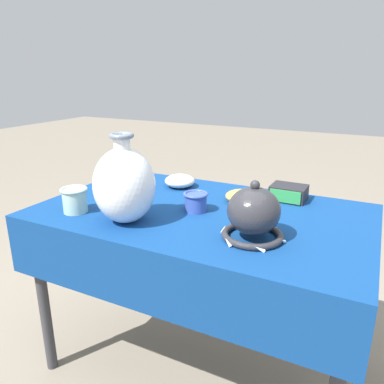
% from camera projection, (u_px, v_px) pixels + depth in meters
% --- Properties ---
extents(ground_plane, '(14.00, 14.00, 0.00)m').
position_uv_depth(ground_plane, '(201.00, 361.00, 1.67)').
color(ground_plane, gray).
extents(display_table, '(1.25, 0.76, 0.72)m').
position_uv_depth(display_table, '(200.00, 228.00, 1.46)').
color(display_table, '#38383D').
rests_on(display_table, ground_plane).
extents(vase_tall_bulbous, '(0.22, 0.22, 0.32)m').
position_uv_depth(vase_tall_bulbous, '(124.00, 185.00, 1.29)').
color(vase_tall_bulbous, white).
rests_on(vase_tall_bulbous, display_table).
extents(vase_dome_bell, '(0.21, 0.20, 0.20)m').
position_uv_depth(vase_dome_bell, '(253.00, 215.00, 1.18)').
color(vase_dome_bell, '#2D2D33').
rests_on(vase_dome_bell, display_table).
extents(mosaic_tile_box, '(0.14, 0.12, 0.06)m').
position_uv_depth(mosaic_tile_box, '(289.00, 193.00, 1.55)').
color(mosaic_tile_box, '#232328').
rests_on(mosaic_tile_box, display_table).
extents(cup_wide_cobalt, '(0.10, 0.10, 0.07)m').
position_uv_depth(cup_wide_cobalt, '(196.00, 201.00, 1.42)').
color(cup_wide_cobalt, '#3851A8').
rests_on(cup_wide_cobalt, display_table).
extents(cup_wide_celadon, '(0.10, 0.10, 0.10)m').
position_uv_depth(cup_wide_celadon, '(75.00, 199.00, 1.41)').
color(cup_wide_celadon, '#A8CCB7').
rests_on(cup_wide_celadon, display_table).
extents(cup_wide_terracotta, '(0.14, 0.14, 0.09)m').
position_uv_depth(cup_wide_terracotta, '(123.00, 178.00, 1.69)').
color(cup_wide_terracotta, '#BC6642').
rests_on(cup_wide_terracotta, display_table).
extents(bowl_shallow_ochre, '(0.14, 0.14, 0.05)m').
position_uv_depth(bowl_shallow_ochre, '(243.00, 196.00, 1.53)').
color(bowl_shallow_ochre, gold).
rests_on(bowl_shallow_ochre, display_table).
extents(bowl_shallow_ivory, '(0.14, 0.14, 0.06)m').
position_uv_depth(bowl_shallow_ivory, '(180.00, 181.00, 1.72)').
color(bowl_shallow_ivory, white).
rests_on(bowl_shallow_ivory, display_table).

